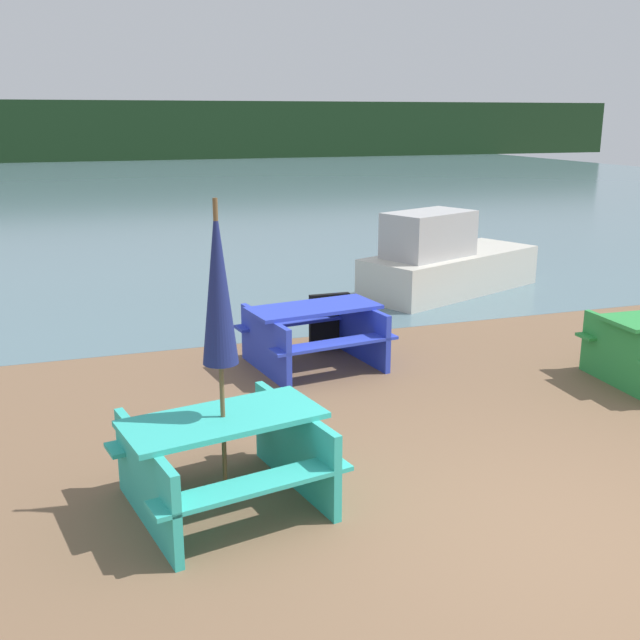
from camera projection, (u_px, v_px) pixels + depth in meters
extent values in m
plane|color=brown|center=(555.00, 543.00, 5.46)|extent=(60.00, 60.00, 0.00)
cube|color=slate|center=(140.00, 185.00, 33.42)|extent=(60.00, 50.00, 0.00)
cube|color=#193319|center=(109.00, 131.00, 51.17)|extent=(80.00, 1.60, 4.00)
cube|color=#33B7A8|center=(223.00, 419.00, 5.81)|extent=(1.65, 0.99, 0.04)
cube|color=#33B7A8|center=(254.00, 485.00, 5.43)|extent=(1.57, 0.58, 0.04)
cube|color=#33B7A8|center=(199.00, 432.00, 6.35)|extent=(1.57, 0.58, 0.04)
cube|color=#33B7A8|center=(147.00, 483.00, 5.60)|extent=(0.34, 1.37, 0.72)
cube|color=#33B7A8|center=(295.00, 447.00, 6.21)|extent=(0.34, 1.37, 0.72)
cube|color=green|center=(621.00, 356.00, 8.48)|extent=(0.12, 1.38, 0.75)
cube|color=blue|center=(314.00, 308.00, 9.15)|extent=(1.67, 0.92, 0.04)
cube|color=blue|center=(335.00, 344.00, 8.75)|extent=(1.61, 0.51, 0.04)
cube|color=blue|center=(295.00, 321.00, 9.70)|extent=(1.61, 0.51, 0.04)
cube|color=blue|center=(265.00, 345.00, 8.96)|extent=(0.27, 1.38, 0.72)
cube|color=blue|center=(360.00, 331.00, 9.53)|extent=(0.27, 1.38, 0.72)
cylinder|color=brown|center=(221.00, 360.00, 5.68)|extent=(0.04, 0.04, 2.45)
cone|color=navy|center=(218.00, 283.00, 5.52)|extent=(0.27, 0.27, 1.25)
cube|color=beige|center=(450.00, 272.00, 13.19)|extent=(3.69, 2.53, 0.70)
cube|color=#B2B2B2|center=(429.00, 234.00, 12.60)|extent=(1.75, 1.42, 0.76)
cube|color=black|center=(329.00, 321.00, 9.92)|extent=(0.55, 0.08, 0.75)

